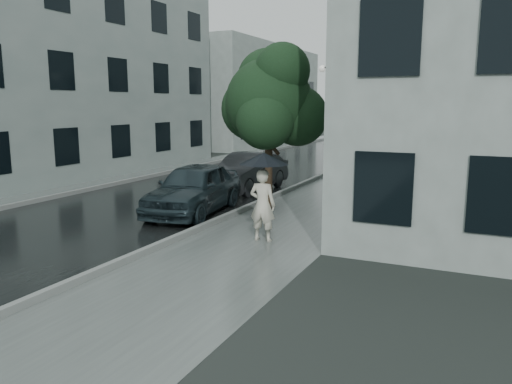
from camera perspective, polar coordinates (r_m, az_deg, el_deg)
The scene contains 15 objects.
ground at distance 10.74m, azimuth -5.36°, elevation -7.97°, with size 120.00×120.00×0.00m, color black.
sidewalk at distance 21.64m, azimuth 11.37°, elevation 1.07°, with size 3.50×60.00×0.01m, color slate.
kerb_near at distance 22.11m, azimuth 6.78°, elevation 1.57°, with size 0.15×60.00×0.15m, color slate.
asphalt_road at distance 23.43m, azimuth -1.39°, elevation 1.94°, with size 6.85×60.00×0.00m, color black.
kerb_far at distance 25.15m, azimuth -8.57°, elevation 2.56°, with size 0.15×60.00×0.15m, color slate.
sidewalk_far at distance 25.67m, azimuth -10.30°, elevation 2.50°, with size 1.70×60.00×0.01m, color #4C5451.
building_near at distance 28.34m, azimuth 25.95°, elevation 11.48°, with size 7.02×36.00×9.00m.
building_far_a at distance 25.36m, azimuth -24.17°, elevation 12.46°, with size 7.02×20.00×9.50m.
building_far_b at distance 43.19m, azimuth -1.24°, elevation 10.98°, with size 7.02×18.00×8.00m.
pedestrian at distance 12.08m, azimuth 0.75°, elevation -1.49°, with size 0.65×0.43×1.78m, color beige.
umbrella at distance 11.90m, azimuth 0.91°, elevation 3.85°, with size 1.27×1.27×1.28m.
street_tree at distance 15.31m, azimuth 1.64°, elevation 10.36°, with size 3.43×3.12×5.07m.
lamp_post at distance 23.63m, azimuth 8.27°, elevation 8.96°, with size 0.82×0.46×5.06m.
car_near at distance 15.32m, azimuth -7.11°, elevation 0.43°, with size 1.81×4.49×1.53m, color #1A282D.
car_far at distance 19.13m, azimuth -0.98°, elevation 2.29°, with size 1.53×4.38×1.44m, color #242629.
Camera 1 is at (5.16, -8.81, 3.32)m, focal length 35.00 mm.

